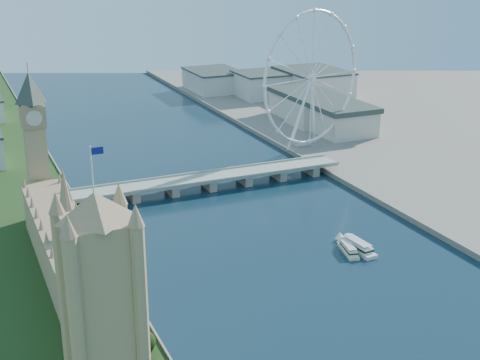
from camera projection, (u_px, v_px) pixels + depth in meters
victoria_tower at (103, 310)px, 236.31m from camera, size 28.16×28.16×112.00m
parliament_range at (71, 265)px, 350.18m from camera, size 24.00×200.00×70.00m
big_ben at (34, 129)px, 427.84m from camera, size 20.02×20.02×110.00m
westminster_bridge at (209, 180)px, 515.29m from camera, size 220.00×22.00×9.50m
london_eye at (312, 78)px, 588.78m from camera, size 113.60×39.12×124.30m
county_hall at (320, 127)px, 696.63m from camera, size 54.00×144.00×35.00m
city_skyline at (157, 98)px, 751.74m from camera, size 505.00×280.00×32.00m
tour_boat_near at (348, 253)px, 407.72m from camera, size 12.40×27.12×5.77m
tour_boat_far at (357, 250)px, 410.52m from camera, size 10.99×33.36×7.28m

